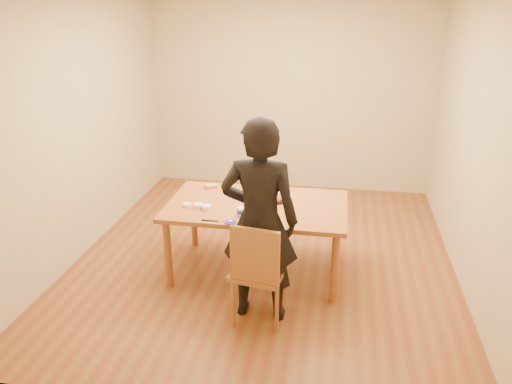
% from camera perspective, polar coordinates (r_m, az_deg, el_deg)
% --- Properties ---
extents(room_shell, '(4.00, 4.50, 2.70)m').
position_cam_1_polar(room_shell, '(5.36, 1.70, 7.21)').
color(room_shell, brown).
rests_on(room_shell, ground).
extents(dining_table, '(1.77, 1.05, 0.04)m').
position_cam_1_polar(dining_table, '(4.94, 0.10, -1.62)').
color(dining_table, brown).
rests_on(dining_table, floor).
extents(dining_chair, '(0.50, 0.50, 0.04)m').
position_cam_1_polar(dining_chair, '(4.36, 0.29, -9.10)').
color(dining_chair, brown).
rests_on(dining_chair, floor).
extents(cake_plate, '(0.29, 0.29, 0.02)m').
position_cam_1_polar(cake_plate, '(5.04, 1.95, -0.77)').
color(cake_plate, '#B21B0B').
rests_on(cake_plate, dining_table).
extents(cake, '(0.20, 0.20, 0.06)m').
position_cam_1_polar(cake, '(5.02, 1.96, -0.32)').
color(cake, white).
rests_on(cake, cake_plate).
extents(frosting_dome, '(0.19, 0.19, 0.03)m').
position_cam_1_polar(frosting_dome, '(5.00, 1.96, 0.14)').
color(frosting_dome, white).
rests_on(frosting_dome, cake).
extents(frosting_tub, '(0.09, 0.09, 0.08)m').
position_cam_1_polar(frosting_tub, '(4.68, -1.65, -2.21)').
color(frosting_tub, white).
rests_on(frosting_tub, dining_table).
extents(frosting_lid, '(0.11, 0.11, 0.01)m').
position_cam_1_polar(frosting_lid, '(4.54, -2.95, -3.45)').
color(frosting_lid, '#1D189C').
rests_on(frosting_lid, dining_table).
extents(frosting_dollop, '(0.04, 0.04, 0.02)m').
position_cam_1_polar(frosting_dollop, '(4.54, -2.96, -3.29)').
color(frosting_dollop, white).
rests_on(frosting_dollop, frosting_lid).
extents(ramekin_green, '(0.09, 0.09, 0.04)m').
position_cam_1_polar(ramekin_green, '(4.83, -5.72, -1.77)').
color(ramekin_green, white).
rests_on(ramekin_green, dining_table).
extents(ramekin_yellow, '(0.08, 0.08, 0.04)m').
position_cam_1_polar(ramekin_yellow, '(4.91, -7.84, -1.49)').
color(ramekin_yellow, white).
rests_on(ramekin_yellow, dining_table).
extents(ramekin_multi, '(0.09, 0.09, 0.04)m').
position_cam_1_polar(ramekin_multi, '(4.87, -6.63, -1.57)').
color(ramekin_multi, white).
rests_on(ramekin_multi, dining_table).
extents(candy_box_pink, '(0.14, 0.11, 0.02)m').
position_cam_1_polar(candy_box_pink, '(5.36, -5.14, 0.53)').
color(candy_box_pink, '#D63276').
rests_on(candy_box_pink, dining_table).
extents(candy_box_green, '(0.14, 0.11, 0.02)m').
position_cam_1_polar(candy_box_green, '(5.36, -5.18, 0.74)').
color(candy_box_green, green).
rests_on(candy_box_green, candy_box_pink).
extents(spatula, '(0.16, 0.02, 0.01)m').
position_cam_1_polar(spatula, '(4.59, -5.29, -3.28)').
color(spatula, black).
rests_on(spatula, dining_table).
extents(person, '(0.66, 0.44, 1.81)m').
position_cam_1_polar(person, '(4.19, 0.41, -3.41)').
color(person, black).
rests_on(person, floor).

